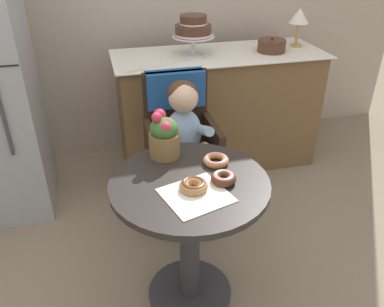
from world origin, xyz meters
name	(u,v)px	position (x,y,z in m)	size (l,w,h in m)	color
ground_plane	(190,292)	(0.00, 0.00, 0.00)	(8.00, 8.00, 0.00)	gray
cafe_table	(190,218)	(0.00, 0.00, 0.51)	(0.72, 0.72, 0.72)	#282321
wicker_chair	(179,125)	(0.11, 0.73, 0.64)	(0.42, 0.45, 0.95)	#332114
seated_child	(185,131)	(0.11, 0.57, 0.68)	(0.27, 0.32, 0.73)	#8CADCC
paper_napkin	(195,195)	(0.00, -0.11, 0.72)	(0.26, 0.25, 0.00)	white
donut_front	(194,185)	(0.00, -0.07, 0.74)	(0.12, 0.12, 0.04)	#AD7542
donut_mid	(216,160)	(0.16, 0.11, 0.74)	(0.12, 0.12, 0.03)	#AD7542
donut_side	(224,178)	(0.14, -0.05, 0.74)	(0.11, 0.11, 0.04)	#4C2D19
flower_vase	(164,136)	(-0.06, 0.25, 0.83)	(0.15, 0.16, 0.24)	brown
display_counter	(217,110)	(0.55, 1.30, 0.45)	(1.56, 0.62, 0.90)	brown
tiered_cake_stand	(193,29)	(0.35, 1.30, 1.08)	(0.30, 0.30, 0.28)	silver
round_layer_cake	(272,46)	(0.94, 1.25, 0.94)	(0.21, 0.21, 0.11)	#4C2D1E
table_lamp	(299,17)	(1.19, 1.35, 1.12)	(0.15, 0.15, 0.28)	#B28C47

